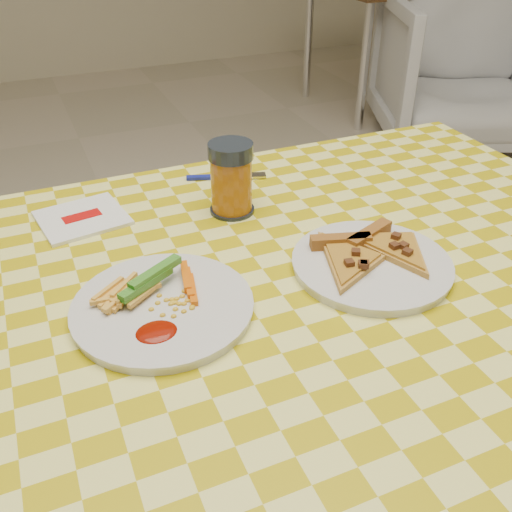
{
  "coord_description": "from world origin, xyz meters",
  "views": [
    {
      "loc": [
        -0.28,
        -0.6,
        1.24
      ],
      "look_at": [
        -0.01,
        0.04,
        0.78
      ],
      "focal_mm": 40.0,
      "sensor_mm": 36.0,
      "label": 1
    }
  ],
  "objects_px": {
    "plate_right": "(371,265)",
    "drink_glass": "(231,179)",
    "table": "(271,321)",
    "bg_chair": "(465,64)",
    "plate_left": "(163,309)"
  },
  "relations": [
    {
      "from": "plate_right",
      "to": "drink_glass",
      "type": "relative_size",
      "value": 1.85
    },
    {
      "from": "table",
      "to": "drink_glass",
      "type": "relative_size",
      "value": 10.21
    },
    {
      "from": "plate_right",
      "to": "bg_chair",
      "type": "height_order",
      "value": "bg_chair"
    },
    {
      "from": "table",
      "to": "plate_right",
      "type": "height_order",
      "value": "plate_right"
    },
    {
      "from": "table",
      "to": "drink_glass",
      "type": "xyz_separation_m",
      "value": [
        0.02,
        0.22,
        0.14
      ]
    },
    {
      "from": "table",
      "to": "plate_left",
      "type": "bearing_deg",
      "value": -177.9
    },
    {
      "from": "drink_glass",
      "to": "bg_chair",
      "type": "relative_size",
      "value": 0.15
    },
    {
      "from": "plate_right",
      "to": "drink_glass",
      "type": "distance_m",
      "value": 0.28
    },
    {
      "from": "drink_glass",
      "to": "plate_right",
      "type": "bearing_deg",
      "value": -62.95
    },
    {
      "from": "table",
      "to": "bg_chair",
      "type": "xyz_separation_m",
      "value": [
        1.94,
        1.79,
        -0.25
      ]
    },
    {
      "from": "table",
      "to": "bg_chair",
      "type": "height_order",
      "value": "bg_chair"
    },
    {
      "from": "plate_left",
      "to": "plate_right",
      "type": "bearing_deg",
      "value": -4.03
    },
    {
      "from": "plate_right",
      "to": "bg_chair",
      "type": "distance_m",
      "value": 2.57
    },
    {
      "from": "plate_left",
      "to": "drink_glass",
      "type": "distance_m",
      "value": 0.3
    },
    {
      "from": "table",
      "to": "bg_chair",
      "type": "relative_size",
      "value": 1.49
    }
  ]
}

